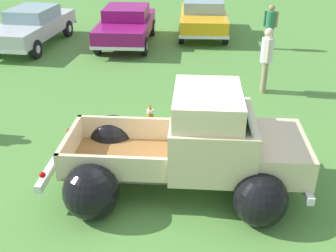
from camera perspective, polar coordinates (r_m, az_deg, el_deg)
ground_plane at (r=7.77m, az=0.94°, el=-8.17°), size 80.00×80.00×0.00m
vintage_pickup_truck at (r=7.34m, az=4.02°, el=-3.48°), size 4.90×3.45×1.96m
show_car_0 at (r=16.89m, az=-18.56°, el=13.32°), size 3.05×5.03×1.43m
show_car_1 at (r=16.32m, az=-5.90°, el=14.10°), size 2.71×4.60×1.43m
show_car_2 at (r=17.67m, az=4.99°, el=15.17°), size 2.66×4.49×1.43m
spectator_0 at (r=11.74m, az=13.72°, el=9.57°), size 0.41×0.54×1.85m
spectator_1 at (r=16.02m, az=14.22°, el=13.74°), size 0.51×0.46×1.65m
lane_cone_0 at (r=9.63m, az=-2.50°, el=1.51°), size 0.36×0.36×0.63m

